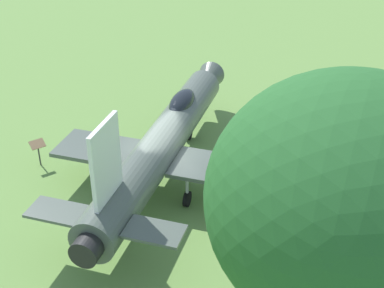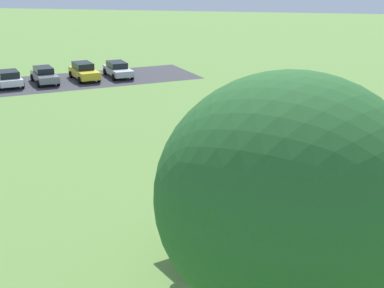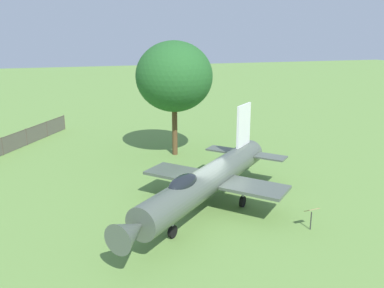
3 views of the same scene
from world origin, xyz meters
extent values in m
plane|color=#668E42|center=(0.00, 0.00, 0.00)|extent=(200.00, 200.00, 0.00)
cylinder|color=#4C564C|center=(0.00, 0.00, 1.67)|extent=(9.84, 9.20, 1.51)
cone|color=#4C564C|center=(4.85, 4.45, 1.67)|extent=(2.05, 2.03, 1.29)
cylinder|color=black|center=(-4.59, -4.21, 1.67)|extent=(1.06, 1.08, 0.91)
ellipsoid|color=black|center=(1.94, 1.78, 2.31)|extent=(2.23, 2.15, 0.84)
cube|color=white|center=(-3.35, -3.07, 3.71)|extent=(1.42, 1.32, 2.56)
cube|color=#4C564C|center=(-2.03, 1.33, 1.48)|extent=(3.68, 3.75, 0.16)
cube|color=#4C564C|center=(1.15, -2.14, 1.48)|extent=(3.68, 3.75, 0.16)
cube|color=#4C564C|center=(-4.82, -2.17, 1.82)|extent=(2.03, 2.07, 0.10)
cube|color=#4C564C|center=(-2.59, -4.62, 1.82)|extent=(2.03, 2.07, 0.10)
cylinder|color=#A5A8AD|center=(2.65, 2.42, 0.91)|extent=(0.12, 0.12, 1.22)
cylinder|color=black|center=(2.65, 2.42, 0.30)|extent=(0.56, 0.54, 0.60)
cylinder|color=#A5A8AD|center=(-1.87, 0.27, 0.91)|extent=(0.12, 0.12, 1.22)
cylinder|color=black|center=(-1.87, 0.27, 0.30)|extent=(0.56, 0.54, 0.60)
cylinder|color=#A5A8AD|center=(0.10, -1.88, 0.91)|extent=(0.12, 0.12, 1.22)
cylinder|color=black|center=(0.10, -1.88, 0.30)|extent=(0.56, 0.54, 0.60)
ellipsoid|color=#235B26|center=(-1.01, -10.31, 6.00)|extent=(5.67, 5.90, 5.21)
ellipsoid|color=#2D7033|center=(13.02, 1.87, 0.31)|extent=(1.66, 1.49, 0.62)
cylinder|color=#333333|center=(-3.85, 3.68, 0.45)|extent=(0.06, 0.06, 0.90)
cube|color=olive|center=(-3.85, 3.68, 1.02)|extent=(0.63, 0.45, 0.25)
camera|label=1|loc=(-7.96, -16.14, 12.36)|focal=50.59mm
camera|label=2|loc=(-1.13, -21.42, 10.70)|focal=53.20mm
camera|label=3|loc=(6.95, 18.68, 9.09)|focal=37.81mm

